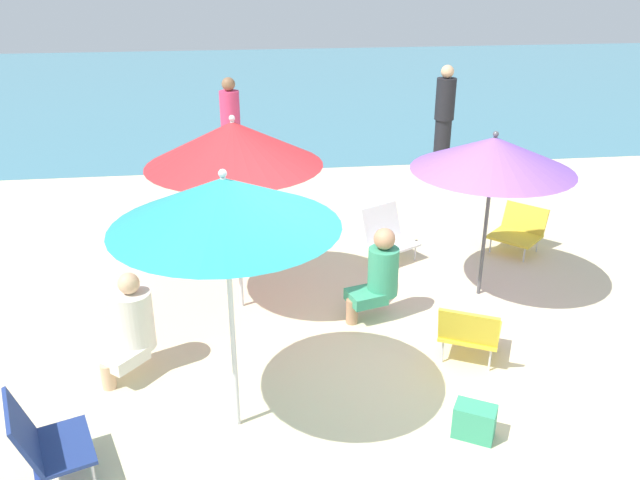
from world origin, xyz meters
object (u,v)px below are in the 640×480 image
(person_b, at_px, (379,274))
(person_d, at_px, (444,118))
(beach_chair_b, at_px, (42,440))
(beach_bag, at_px, (474,421))
(beach_chair_a, at_px, (470,330))
(beach_chair_d, at_px, (519,229))
(umbrella_teal, at_px, (224,203))
(beach_chair_c, at_px, (387,234))
(person_a, at_px, (130,325))
(umbrella_red, at_px, (233,144))
(umbrella_purple, at_px, (494,154))
(person_c, at_px, (231,129))

(person_b, distance_m, person_d, 5.33)
(beach_chair_b, height_order, person_d, person_d)
(person_b, relative_size, beach_bag, 3.13)
(beach_chair_a, bearing_deg, beach_chair_d, -5.45)
(umbrella_teal, bearing_deg, beach_chair_c, 57.51)
(beach_chair_a, xyz_separation_m, beach_chair_b, (-3.44, -1.04, 0.02))
(beach_chair_b, bearing_deg, person_a, 50.99)
(umbrella_teal, height_order, beach_chair_d, umbrella_teal)
(umbrella_red, bearing_deg, umbrella_teal, -92.04)
(umbrella_purple, relative_size, beach_chair_c, 2.49)
(person_d, bearing_deg, umbrella_purple, -79.05)
(beach_chair_a, relative_size, beach_chair_c, 1.04)
(person_c, bearing_deg, beach_chair_d, 133.60)
(person_b, bearing_deg, person_d, -129.91)
(umbrella_purple, distance_m, person_c, 5.23)
(person_d, bearing_deg, beach_chair_a, -81.95)
(umbrella_red, height_order, person_d, umbrella_red)
(beach_chair_c, relative_size, person_a, 0.77)
(person_a, bearing_deg, beach_chair_c, 167.02)
(person_a, bearing_deg, person_b, 145.58)
(umbrella_teal, distance_m, person_b, 2.50)
(umbrella_purple, xyz_separation_m, beach_chair_c, (-0.80, 1.06, -1.28))
(person_b, bearing_deg, beach_chair_c, -122.19)
(beach_chair_c, height_order, person_d, person_d)
(beach_chair_a, height_order, beach_chair_d, beach_chair_a)
(umbrella_teal, bearing_deg, person_d, 60.43)
(person_d, bearing_deg, person_b, -91.20)
(beach_chair_d, bearing_deg, umbrella_purple, 6.95)
(beach_chair_c, height_order, beach_bag, beach_chair_c)
(person_c, bearing_deg, beach_chair_c, 115.88)
(beach_chair_a, height_order, person_a, person_a)
(umbrella_purple, distance_m, umbrella_teal, 3.26)
(person_c, bearing_deg, person_a, 77.70)
(beach_chair_d, bearing_deg, person_d, -134.02)
(umbrella_red, height_order, beach_chair_b, umbrella_red)
(umbrella_red, relative_size, person_c, 1.23)
(person_a, bearing_deg, umbrella_teal, 86.86)
(umbrella_purple, relative_size, beach_chair_d, 2.29)
(umbrella_purple, bearing_deg, umbrella_teal, -145.11)
(beach_chair_d, relative_size, beach_bag, 2.55)
(umbrella_teal, height_order, person_d, umbrella_teal)
(beach_chair_b, distance_m, person_a, 1.35)
(beach_bag, bearing_deg, beach_chair_a, 73.66)
(umbrella_red, distance_m, person_a, 1.94)
(umbrella_teal, xyz_separation_m, person_c, (0.01, 6.31, -1.03))
(umbrella_teal, height_order, person_a, umbrella_teal)
(umbrella_red, relative_size, beach_chair_b, 2.95)
(beach_chair_a, relative_size, person_d, 0.43)
(umbrella_red, bearing_deg, umbrella_purple, -1.26)
(beach_chair_b, height_order, beach_chair_d, beach_chair_b)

